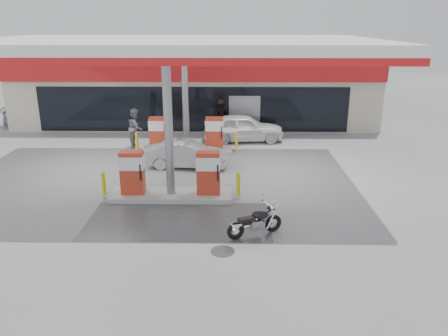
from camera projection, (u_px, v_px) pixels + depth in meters
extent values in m
plane|color=gray|center=(163.00, 221.00, 14.42)|extent=(90.00, 90.00, 0.00)
cube|color=#4C4C4F|center=(179.00, 221.00, 14.42)|extent=(6.00, 3.00, 0.00)
cylinder|color=#38383A|center=(223.00, 251.00, 12.50)|extent=(0.70, 0.70, 0.01)
cube|color=beige|center=(198.00, 89.00, 28.94)|extent=(22.00, 8.00, 4.00)
cube|color=black|center=(193.00, 109.00, 25.32)|extent=(18.00, 0.10, 2.60)
cube|color=red|center=(192.00, 73.00, 24.58)|extent=(22.00, 0.25, 1.00)
cube|color=navy|center=(316.00, 73.00, 24.43)|extent=(3.50, 0.12, 0.80)
cube|color=gray|center=(244.00, 115.00, 25.33)|extent=(1.80, 0.14, 2.20)
cube|color=silver|center=(176.00, 46.00, 17.47)|extent=(16.00, 10.00, 0.60)
cube|color=red|center=(156.00, 62.00, 12.84)|extent=(16.00, 0.12, 0.24)
cube|color=red|center=(188.00, 45.00, 22.22)|extent=(16.00, 0.12, 0.24)
cylinder|color=gray|center=(169.00, 130.00, 15.49)|extent=(0.32, 0.32, 5.00)
cylinder|color=gray|center=(185.00, 101.00, 21.18)|extent=(0.32, 0.32, 5.00)
cube|color=#9E9E99|center=(171.00, 195.00, 16.29)|extent=(4.50, 1.30, 0.18)
cube|color=#A9301C|center=(132.00, 173.00, 16.03)|extent=(0.85, 0.48, 1.60)
cube|color=#A9301C|center=(208.00, 173.00, 15.98)|extent=(0.85, 0.48, 1.60)
cube|color=silver|center=(132.00, 162.00, 15.90)|extent=(0.88, 0.52, 0.50)
cube|color=silver|center=(208.00, 163.00, 15.86)|extent=(0.88, 0.52, 0.50)
cylinder|color=#CBBD0B|center=(104.00, 184.00, 16.18)|extent=(0.14, 0.14, 0.90)
cylinder|color=#CBBD0B|center=(238.00, 184.00, 16.11)|extent=(0.14, 0.14, 0.90)
cube|color=#9E9E99|center=(187.00, 150.00, 21.97)|extent=(4.50, 1.30, 0.18)
cube|color=#A9301C|center=(158.00, 133.00, 21.71)|extent=(0.85, 0.48, 1.60)
cube|color=#A9301C|center=(214.00, 133.00, 21.67)|extent=(0.85, 0.48, 1.60)
cube|color=silver|center=(158.00, 125.00, 21.58)|extent=(0.88, 0.52, 0.50)
cube|color=silver|center=(214.00, 125.00, 21.54)|extent=(0.88, 0.52, 0.50)
cylinder|color=#CBBD0B|center=(137.00, 141.00, 21.87)|extent=(0.14, 0.14, 0.90)
cylinder|color=#CBBD0B|center=(236.00, 142.00, 21.79)|extent=(0.14, 0.14, 0.90)
torus|color=black|center=(273.00, 223.00, 13.59)|extent=(0.57, 0.35, 0.56)
torus|color=black|center=(236.00, 231.00, 13.10)|extent=(0.57, 0.35, 0.56)
cube|color=gray|center=(256.00, 225.00, 13.34)|extent=(0.43, 0.36, 0.28)
cube|color=black|center=(252.00, 223.00, 13.25)|extent=(0.81, 0.44, 0.07)
ellipsoid|color=black|center=(260.00, 215.00, 13.29)|extent=(0.60, 0.49, 0.26)
cube|color=black|center=(246.00, 219.00, 13.13)|extent=(0.56, 0.42, 0.09)
cylinder|color=silver|center=(269.00, 205.00, 13.31)|extent=(0.33, 0.66, 0.03)
sphere|color=silver|center=(272.00, 208.00, 13.39)|extent=(0.17, 0.17, 0.17)
cylinder|color=silver|center=(240.00, 228.00, 13.30)|extent=(0.80, 0.42, 0.07)
imported|color=white|center=(243.00, 128.00, 23.81)|extent=(4.48, 2.11, 1.48)
imported|color=slate|center=(136.00, 128.00, 22.67)|extent=(0.81, 1.01, 2.01)
imported|color=#9A9CA1|center=(187.00, 154.00, 19.53)|extent=(3.73, 1.57, 1.20)
imported|color=gray|center=(38.00, 115.00, 27.65)|extent=(4.45, 2.89, 1.20)
imported|color=black|center=(221.00, 118.00, 24.93)|extent=(1.17, 1.15, 1.97)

